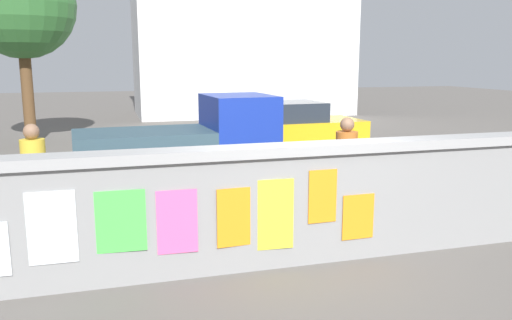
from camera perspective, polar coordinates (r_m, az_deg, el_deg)
ground at (r=14.23m, az=-6.41°, el=0.72°), size 60.00×60.00×0.00m
poster_wall at (r=6.50m, az=5.63°, el=-4.54°), size 8.40×0.42×1.50m
auto_rickshaw_truck at (r=9.71m, az=-7.46°, el=1.33°), size 3.68×1.71×1.85m
car_parked at (r=14.06m, az=3.74°, el=3.65°), size 3.86×1.85×1.40m
motorcycle at (r=10.21m, az=13.32°, el=-0.89°), size 1.88×0.64×0.87m
person_walking at (r=8.30m, az=9.82°, el=0.24°), size 0.44×0.44×1.62m
person_bystander at (r=8.04m, az=-23.07°, el=-0.83°), size 0.48×0.48×1.62m
tree_roadside at (r=16.76m, az=-24.34°, el=15.15°), size 3.05×3.05×5.57m
building_background at (r=24.76m, az=-1.56°, el=15.19°), size 9.98×4.85×8.66m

